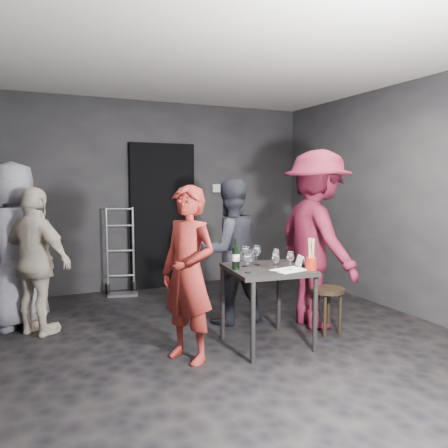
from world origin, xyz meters
name	(u,v)px	position (x,y,z in m)	size (l,w,h in m)	color
floor	(233,341)	(0.00, 0.00, 0.00)	(4.50, 5.00, 0.02)	black
ceiling	(234,56)	(0.00, 0.00, 2.70)	(4.50, 5.00, 0.02)	silver
wall_back	(161,195)	(0.00, 2.50, 1.35)	(4.50, 0.04, 2.70)	black
wall_right	(410,199)	(2.25, 0.00, 1.35)	(0.04, 5.00, 2.70)	black
doorway	(163,216)	(0.00, 2.44, 1.05)	(0.95, 0.10, 2.10)	black
wallbox_upper	(216,188)	(0.85, 2.45, 1.45)	(0.12, 0.06, 0.12)	#B7B7B2
wallbox_lower	(228,191)	(1.05, 2.45, 1.40)	(0.10, 0.06, 0.14)	#B7B7B2
hand_truck	(122,278)	(-0.65, 2.25, 0.22)	(0.40, 0.34, 1.20)	#B2B2B7
tasting_table	(267,278)	(0.25, -0.22, 0.65)	(0.72, 0.72, 0.75)	black
stool	(327,297)	(0.98, -0.18, 0.38)	(0.35, 0.35, 0.47)	black
server_red	(188,272)	(-0.54, -0.24, 0.77)	(0.56, 0.37, 1.55)	maroon
woman_black	(230,247)	(0.22, 0.57, 0.83)	(0.81, 0.44, 1.66)	#23242D
man_maroon	(317,217)	(1.01, 0.07, 1.18)	(1.52, 0.71, 2.36)	#551021
bystander_cream	(37,262)	(-1.73, 0.98, 0.75)	(0.88, 0.42, 1.50)	beige
bystander_grey	(13,231)	(-1.94, 1.36, 1.04)	(1.01, 0.55, 2.07)	slate
tasting_mat	(289,270)	(0.37, -0.41, 0.75)	(0.31, 0.21, 0.00)	white
wine_glass_a	(248,263)	(-0.03, -0.36, 0.84)	(0.07, 0.07, 0.18)	white
wine_glass_b	(245,255)	(0.08, -0.10, 0.86)	(0.08, 0.08, 0.22)	white
wine_glass_c	(257,254)	(0.21, -0.08, 0.86)	(0.08, 0.08, 0.21)	white
wine_glass_d	(276,261)	(0.21, -0.43, 0.85)	(0.07, 0.07, 0.19)	white
wine_glass_e	(290,260)	(0.38, -0.40, 0.84)	(0.07, 0.07, 0.19)	white
wine_glass_f	(276,256)	(0.37, -0.16, 0.84)	(0.07, 0.07, 0.18)	white
wine_bottle	(236,258)	(-0.06, -0.18, 0.86)	(0.07, 0.07, 0.28)	black
breadstick_cup	(311,254)	(0.56, -0.47, 0.89)	(0.10, 0.10, 0.31)	#9B180B
reserved_card	(299,261)	(0.56, -0.29, 0.80)	(0.08, 0.13, 0.10)	white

